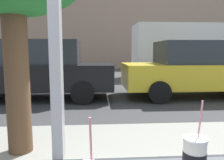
{
  "coord_description": "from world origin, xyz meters",
  "views": [
    {
      "loc": [
        0.19,
        -0.97,
        1.45
      ],
      "look_at": [
        0.44,
        2.72,
        0.98
      ],
      "focal_mm": 35.73,
      "sensor_mm": 36.0,
      "label": 1
    }
  ],
  "objects_px": {
    "soda_cup_left": "(195,156)",
    "box_truck": "(197,49)",
    "parked_car_black": "(38,70)",
    "parked_car_yellow": "(196,69)"
  },
  "relations": [
    {
      "from": "soda_cup_left",
      "to": "box_truck",
      "type": "relative_size",
      "value": 0.04
    },
    {
      "from": "box_truck",
      "to": "parked_car_black",
      "type": "bearing_deg",
      "value": -144.4
    },
    {
      "from": "parked_car_yellow",
      "to": "box_truck",
      "type": "xyz_separation_m",
      "value": [
        2.42,
        5.31,
        0.71
      ]
    },
    {
      "from": "parked_car_black",
      "to": "soda_cup_left",
      "type": "bearing_deg",
      "value": -70.26
    },
    {
      "from": "parked_car_black",
      "to": "box_truck",
      "type": "bearing_deg",
      "value": 35.6
    },
    {
      "from": "parked_car_black",
      "to": "parked_car_yellow",
      "type": "xyz_separation_m",
      "value": [
        4.99,
        -0.0,
        -0.01
      ]
    },
    {
      "from": "parked_car_yellow",
      "to": "box_truck",
      "type": "relative_size",
      "value": 0.63
    },
    {
      "from": "soda_cup_left",
      "to": "box_truck",
      "type": "distance_m",
      "value": 12.58
    },
    {
      "from": "soda_cup_left",
      "to": "parked_car_yellow",
      "type": "relative_size",
      "value": 0.07
    },
    {
      "from": "parked_car_yellow",
      "to": "box_truck",
      "type": "distance_m",
      "value": 5.88
    }
  ]
}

